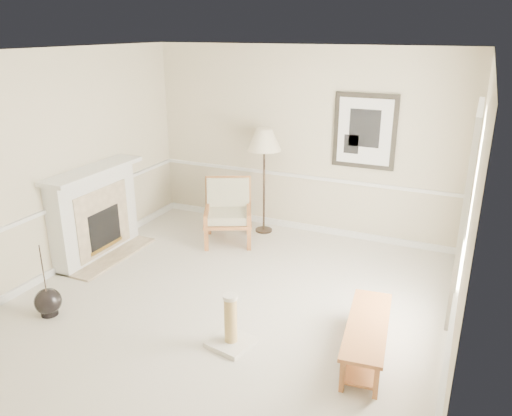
# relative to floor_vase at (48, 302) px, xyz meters

# --- Properties ---
(ground) EXTENTS (5.50, 5.50, 0.00)m
(ground) POSITION_rel_floor_vase_xyz_m (1.77, 0.93, -0.16)
(ground) COLOR silver
(ground) RESTS_ON ground
(room) EXTENTS (5.04, 5.54, 2.92)m
(room) POSITION_rel_floor_vase_xyz_m (1.91, 1.00, 1.70)
(room) COLOR beige
(room) RESTS_ON ground
(fireplace) EXTENTS (0.64, 1.64, 1.31)m
(fireplace) POSITION_rel_floor_vase_xyz_m (-0.57, 1.53, 0.48)
(fireplace) COLOR white
(fireplace) RESTS_ON ground
(floor_vase) EXTENTS (0.30, 0.30, 0.89)m
(floor_vase) POSITION_rel_floor_vase_xyz_m (0.00, 0.00, 0.00)
(floor_vase) COLOR black
(floor_vase) RESTS_ON ground
(armchair) EXTENTS (0.97, 1.00, 0.95)m
(armchair) POSITION_rel_floor_vase_xyz_m (0.89, 2.81, 0.35)
(armchair) COLOR #9A5831
(armchair) RESTS_ON ground
(floor_lamp) EXTENTS (0.53, 0.53, 1.68)m
(floor_lamp) POSITION_rel_floor_vase_xyz_m (1.26, 3.33, 1.30)
(floor_lamp) COLOR black
(floor_lamp) RESTS_ON ground
(bench) EXTENTS (0.54, 1.35, 0.38)m
(bench) POSITION_rel_floor_vase_xyz_m (3.50, 0.73, 0.09)
(bench) COLOR #9A5831
(bench) RESTS_ON ground
(scratching_post) EXTENTS (0.48, 0.48, 0.59)m
(scratching_post) POSITION_rel_floor_vase_xyz_m (2.18, 0.34, 0.02)
(scratching_post) COLOR silver
(scratching_post) RESTS_ON ground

